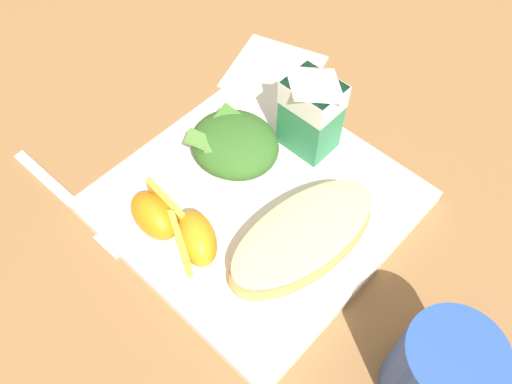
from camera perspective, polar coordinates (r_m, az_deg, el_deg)
The scene contains 10 objects.
ground at distance 0.56m, azimuth 0.00°, elevation -1.50°, with size 3.00×3.00×0.00m, color olive.
white_plate at distance 0.55m, azimuth 0.00°, elevation -1.05°, with size 0.28×0.28×0.02m, color white.
cheesy_pizza_bread at distance 0.50m, azimuth 5.17°, elevation -5.08°, with size 0.10×0.18×0.04m.
green_salad_pile at distance 0.56m, azimuth -2.40°, elevation 5.33°, with size 0.10×0.09×0.05m.
milk_carton at distance 0.55m, azimuth 6.17°, elevation 9.36°, with size 0.06×0.04×0.11m.
orange_wedge_front at distance 0.52m, azimuth -11.01°, elevation -2.47°, with size 0.06×0.04×0.04m.
orange_wedge_middle at distance 0.50m, azimuth -6.74°, elevation -5.10°, with size 0.07×0.06×0.04m.
paper_napkin at distance 0.69m, azimuth 2.00°, elevation 13.16°, with size 0.11×0.11×0.00m, color white.
metal_fork at distance 0.58m, azimuth -19.06°, elevation -1.59°, with size 0.19×0.02×0.01m.
drinking_blue_cup at distance 0.46m, azimuth 19.48°, elevation -18.23°, with size 0.08×0.08×0.10m, color #284CA3.
Camera 1 is at (0.21, -0.22, 0.47)m, focal length 36.38 mm.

